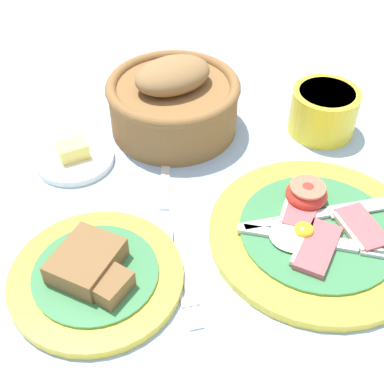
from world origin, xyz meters
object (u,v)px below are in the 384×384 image
Objects in this scene: bread_plate at (95,274)px; bread_basket at (173,101)px; sugar_cup at (324,110)px; butter_dish at (74,157)px; breakfast_plate at (316,230)px; teaspoon_by_saucer at (163,221)px; fork_on_cloth at (202,348)px.

bread_basket is (0.15, 0.26, 0.04)m from bread_plate.
butter_dish is (-0.36, 0.01, -0.03)m from sugar_cup.
butter_dish is (-0.27, 0.21, -0.00)m from breakfast_plate.
sugar_cup is at bearing -1.86° from butter_dish.
sugar_cup is at bearing 29.62° from bread_plate.
sugar_cup is (0.36, 0.20, 0.02)m from bread_plate.
teaspoon_by_saucer is at bearing 160.30° from breakfast_plate.
teaspoon_by_saucer is (-0.18, 0.06, -0.01)m from breakfast_plate.
bread_basket is 1.01× the size of teaspoon_by_saucer.
breakfast_plate is 0.29m from bread_basket.
fork_on_cloth is at bearing 14.61° from teaspoon_by_saucer.
sugar_cup is at bearing 65.29° from breakfast_plate.
teaspoon_by_saucer reaches higher than fork_on_cloth.
bread_basket is at bearing 60.82° from bread_plate.
sugar_cup is (0.09, 0.20, 0.03)m from breakfast_plate.
fork_on_cloth is (-0.17, -0.12, -0.01)m from breakfast_plate.
bread_plate is 1.01× the size of bread_basket.
sugar_cup is 0.37m from butter_dish.
teaspoon_by_saucer is (-0.06, -0.19, -0.04)m from bread_basket.
bread_basket reaches higher than breakfast_plate.
bread_plate reaches higher than teaspoon_by_saucer.
bread_basket is at bearing -7.21° from fork_on_cloth.
sugar_cup is at bearing 129.83° from teaspoon_by_saucer.
breakfast_plate is 1.34× the size of bread_plate.
teaspoon_by_saucer is 1.04× the size of fork_on_cloth.
sugar_cup is 0.22m from bread_basket.
fork_on_cloth is (-0.26, -0.31, -0.03)m from sugar_cup.
teaspoon_by_saucer is at bearing 37.22° from bread_plate.
sugar_cup is 0.41m from fork_on_cloth.
breakfast_plate is 0.21m from fork_on_cloth.
butter_dish is (-0.01, 0.22, -0.00)m from bread_plate.
bread_basket reaches higher than butter_dish.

